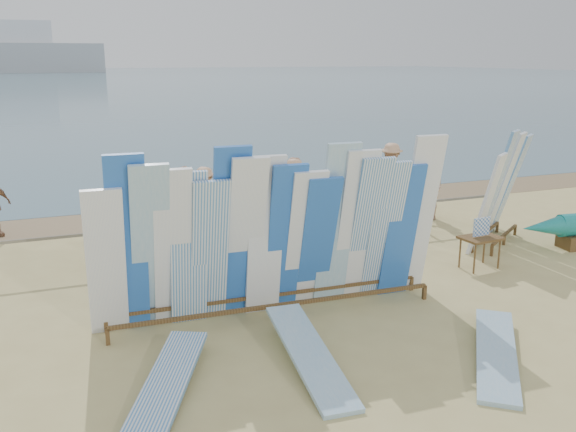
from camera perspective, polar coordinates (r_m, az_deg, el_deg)
name	(u,v)px	position (r m, az deg, el deg)	size (l,w,h in m)	color
ground	(333,294)	(11.63, 4.19, -7.33)	(160.00, 160.00, 0.00)	tan
ocean	(74,78)	(137.89, -19.42, 12.06)	(320.00, 240.00, 0.02)	#416475
wet_sand_strip	(230,209)	(18.10, -5.48, 0.70)	(40.00, 2.60, 0.01)	olive
distant_ship	(19,53)	(189.89, -23.86, 13.76)	(45.00, 8.00, 14.00)	#999EA3
fence	(278,223)	(14.06, -0.93, -0.66)	(12.08, 0.08, 0.90)	gray
main_surfboard_rack	(275,240)	(10.27, -1.21, -2.24)	(6.12, 1.01, 3.06)	brown
side_surfboard_rack	(499,192)	(15.20, 19.14, 2.11)	(2.40, 1.97, 2.77)	brown
vendor_table	(480,251)	(13.50, 17.49, -3.19)	(0.89, 0.68, 1.11)	brown
flat_board_e	(166,394)	(8.60, -11.30, -16.03)	(0.56, 2.70, 0.07)	white
flat_board_b	(496,359)	(9.78, 18.85, -12.58)	(0.56, 2.70, 0.07)	#81B1CF
flat_board_a	(309,367)	(9.09, 2.00, -13.91)	(0.56, 2.70, 0.07)	#81B1CF
beach_chair_left	(309,221)	(15.68, 1.99, -0.51)	(0.63, 0.64, 0.84)	red
beach_chair_right	(334,218)	(15.98, 4.35, -0.17)	(0.60, 0.62, 0.92)	red
stroller	(306,213)	(15.62, 1.68, 0.26)	(0.74, 0.94, 1.16)	red
beachgoer_7	(349,178)	(18.22, 5.69, 3.52)	(0.62, 0.34, 1.70)	#8C6042
beachgoer_2	(183,201)	(15.37, -9.78, 1.38)	(0.85, 0.41, 1.74)	beige
beachgoer_5	(294,185)	(17.38, 0.58, 2.92)	(1.50, 0.49, 1.62)	beige
beachgoer_3	(205,197)	(16.11, -7.80, 1.79)	(1.03, 0.42, 1.59)	tan
beachgoer_9	(391,173)	(18.79, 9.60, 3.97)	(1.19, 0.49, 1.85)	tan
beachgoer_6	(294,191)	(16.27, 0.59, 2.34)	(0.86, 0.41, 1.75)	tan
beachgoer_8	(430,189)	(17.14, 13.12, 2.43)	(0.80, 0.39, 1.66)	beige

